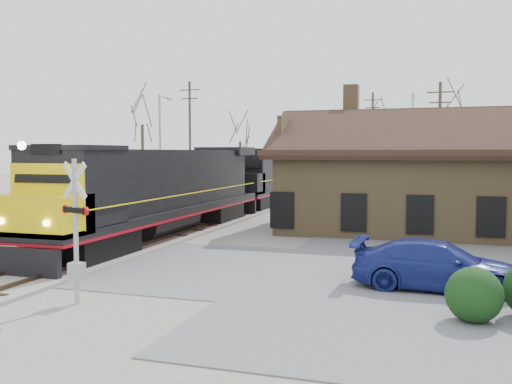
# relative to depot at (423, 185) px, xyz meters

# --- Properties ---
(ground) EXTENTS (140.00, 140.00, 0.00)m
(ground) POSITION_rel_depot_xyz_m (-11.99, -12.00, -2.41)
(ground) COLOR #A49F94
(ground) RESTS_ON ground
(road) EXTENTS (60.00, 9.00, 0.03)m
(road) POSITION_rel_depot_xyz_m (-11.99, -12.00, -2.39)
(road) COLOR slate
(road) RESTS_ON ground
(track_main) EXTENTS (3.40, 90.00, 0.24)m
(track_main) POSITION_rel_depot_xyz_m (-11.99, 3.00, -2.34)
(track_main) COLOR #A49F94
(track_main) RESTS_ON ground
(track_siding) EXTENTS (3.40, 90.00, 0.24)m
(track_siding) POSITION_rel_depot_xyz_m (-16.49, 3.00, -2.34)
(track_siding) COLOR #A49F94
(track_siding) RESTS_ON ground
(depot) EXTENTS (15.20, 9.31, 7.90)m
(depot) POSITION_rel_depot_xyz_m (0.00, 0.00, 0.00)
(depot) COLOR olive
(depot) RESTS_ON ground
(locomotive_lead) EXTENTS (2.98, 19.99, 4.44)m
(locomotive_lead) POSITION_rel_depot_xyz_m (-11.99, -6.42, -0.08)
(locomotive_lead) COLOR black
(locomotive_lead) RESTS_ON ground
(locomotive_trailing) EXTENTS (2.98, 19.99, 4.20)m
(locomotive_trailing) POSITION_rel_depot_xyz_m (-11.99, 13.85, -0.08)
(locomotive_trailing) COLOR black
(locomotive_trailing) RESTS_ON ground
(crossbuck_near) EXTENTS (1.09, 0.46, 3.96)m
(crossbuck_near) POSITION_rel_depot_xyz_m (-8.53, -17.78, -0.54)
(crossbuck_near) COLOR #A5A8AD
(crossbuck_near) RESTS_ON ground
(crossbuck_far) EXTENTS (1.01, 0.37, 3.62)m
(crossbuck_far) POSITION_rel_depot_xyz_m (-17.33, -7.53, -0.68)
(crossbuck_far) COLOR #A5A8AD
(crossbuck_far) RESTS_ON ground
(parked_car) EXTENTS (5.19, 2.29, 1.48)m
(parked_car) POSITION_rel_depot_xyz_m (0.84, -13.08, -1.67)
(parked_car) COLOR navy
(parked_car) RESTS_ON ground
(hedge_a) EXTENTS (1.37, 1.37, 1.37)m
(hedge_a) POSITION_rel_depot_xyz_m (1.67, -16.30, -1.72)
(hedge_a) COLOR black
(hedge_a) RESTS_ON ground
(streetlight_a) EXTENTS (0.25, 2.04, 8.41)m
(streetlight_a) POSITION_rel_depot_xyz_m (-19.21, 7.91, 2.33)
(streetlight_a) COLOR #A5A8AD
(streetlight_a) RESTS_ON ground
(streetlight_b) EXTENTS (0.25, 2.04, 8.13)m
(streetlight_b) POSITION_rel_depot_xyz_m (-5.66, 9.75, 2.19)
(streetlight_b) COLOR #A5A8AD
(streetlight_b) RESTS_ON ground
(streetlight_c) EXTENTS (0.25, 2.04, 9.42)m
(streetlight_c) POSITION_rel_depot_xyz_m (-1.58, 22.40, 2.84)
(streetlight_c) COLOR #A5A8AD
(streetlight_c) RESTS_ON ground
(utility_pole_a) EXTENTS (2.00, 0.24, 10.76)m
(utility_pole_a) POSITION_rel_depot_xyz_m (-21.65, 18.55, 3.21)
(utility_pole_a) COLOR #382D23
(utility_pole_a) RESTS_ON ground
(utility_pole_b) EXTENTS (2.00, 0.24, 10.46)m
(utility_pole_b) POSITION_rel_depot_xyz_m (-6.05, 30.78, 3.05)
(utility_pole_b) COLOR #382D23
(utility_pole_b) RESTS_ON ground
(utility_pole_c) EXTENTS (2.00, 0.24, 9.61)m
(utility_pole_c) POSITION_rel_depot_xyz_m (0.75, 16.28, 2.62)
(utility_pole_c) COLOR #382D23
(utility_pole_c) RESTS_ON ground
(tree_a) EXTENTS (4.61, 4.61, 11.29)m
(tree_a) POSITION_rel_depot_xyz_m (-27.54, 20.09, 5.63)
(tree_a) COLOR #382D23
(tree_a) RESTS_ON ground
(tree_b) EXTENTS (3.54, 3.54, 8.68)m
(tree_b) POSITION_rel_depot_xyz_m (-20.11, 28.40, 3.77)
(tree_b) COLOR #382D23
(tree_b) RESTS_ON ground
(tree_c) EXTENTS (4.42, 4.42, 10.83)m
(tree_c) POSITION_rel_depot_xyz_m (-6.28, 37.34, 5.30)
(tree_c) COLOR #382D23
(tree_c) RESTS_ON ground
(tree_d) EXTENTS (4.74, 4.74, 11.60)m
(tree_d) POSITION_rel_depot_xyz_m (2.18, 28.60, 5.86)
(tree_d) COLOR #382D23
(tree_d) RESTS_ON ground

